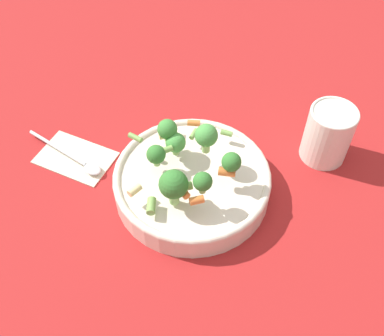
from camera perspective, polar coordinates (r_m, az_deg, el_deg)
ground_plane at (r=0.82m, az=0.00°, el=-2.83°), size 3.00×3.00×0.00m
bowl at (r=0.80m, az=0.00°, el=-1.68°), size 0.28×0.28×0.05m
pasta_salad at (r=0.74m, az=-0.99°, el=1.11°), size 0.21×0.20×0.09m
cup at (r=0.87m, az=16.91°, el=4.22°), size 0.09×0.09×0.11m
napkin at (r=0.90m, az=-14.58°, el=1.33°), size 0.13×0.16×0.01m
spoon at (r=0.88m, az=-14.43°, el=1.07°), size 0.09×0.18×0.01m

